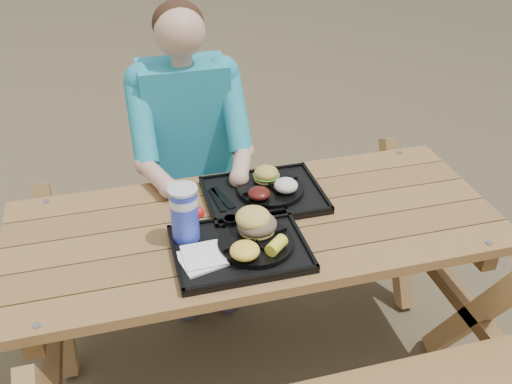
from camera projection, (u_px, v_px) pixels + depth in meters
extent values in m
plane|color=#999999|center=(256.00, 360.00, 2.50)|extent=(60.00, 60.00, 0.00)
cube|color=black|center=(240.00, 249.00, 1.94)|extent=(0.45, 0.35, 0.02)
cube|color=black|center=(264.00, 196.00, 2.22)|extent=(0.45, 0.35, 0.02)
cylinder|color=black|center=(256.00, 243.00, 1.94)|extent=(0.26, 0.26, 0.02)
cylinder|color=black|center=(270.00, 189.00, 2.22)|extent=(0.26, 0.26, 0.02)
cube|color=white|center=(201.00, 258.00, 1.87)|extent=(0.17, 0.17, 0.02)
cylinder|color=#1A30C8|center=(185.00, 215.00, 1.93)|extent=(0.10, 0.10, 0.19)
cylinder|color=black|center=(231.00, 222.00, 2.03)|extent=(0.05, 0.05, 0.03)
cylinder|color=gold|center=(248.00, 222.00, 2.03)|extent=(0.05, 0.05, 0.03)
ellipsoid|color=yellow|center=(245.00, 251.00, 1.85)|extent=(0.10, 0.10, 0.05)
cube|color=black|center=(223.00, 198.00, 2.18)|extent=(0.07, 0.17, 0.01)
ellipsoid|color=#4F120F|center=(259.00, 193.00, 2.14)|extent=(0.09, 0.09, 0.04)
ellipsoid|color=silver|center=(286.00, 185.00, 2.18)|extent=(0.09, 0.09, 0.05)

